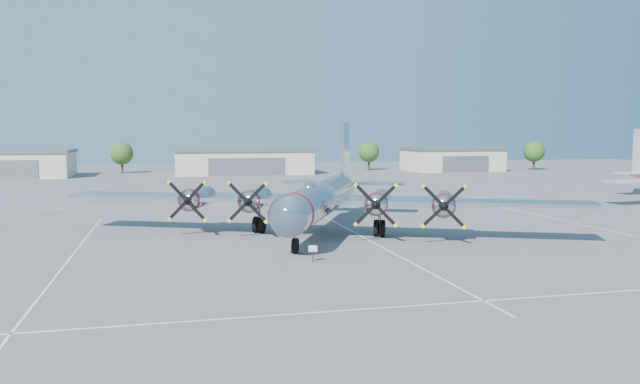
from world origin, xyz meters
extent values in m
plane|color=#535355|center=(0.00, 0.00, 0.00)|extent=(260.00, 260.00, 0.00)
cube|color=silver|center=(-22.00, -5.00, 0.01)|extent=(0.15, 40.00, 0.01)
cube|color=silver|center=(0.00, -5.00, 0.01)|extent=(0.15, 40.00, 0.01)
cube|color=silver|center=(22.00, -5.00, 0.01)|extent=(0.15, 40.00, 0.01)
cube|color=silver|center=(0.00, -22.00, 0.01)|extent=(60.00, 0.15, 0.01)
cube|color=silver|center=(0.00, 25.00, 0.01)|extent=(60.00, 0.15, 0.01)
cube|color=beige|center=(-45.00, 82.00, 2.40)|extent=(22.00, 14.00, 4.80)
cube|color=slate|center=(-45.00, 82.00, 5.10)|extent=(22.60, 14.60, 0.60)
cube|color=slate|center=(-45.00, 74.95, 1.80)|extent=(12.10, 0.20, 3.60)
cube|color=beige|center=(0.00, 82.00, 2.40)|extent=(28.00, 14.00, 4.80)
cube|color=slate|center=(0.00, 82.00, 5.10)|extent=(28.60, 14.60, 0.60)
cube|color=slate|center=(0.00, 74.95, 1.80)|extent=(15.40, 0.20, 3.60)
cube|color=beige|center=(48.00, 82.00, 2.40)|extent=(20.00, 14.00, 4.80)
cube|color=slate|center=(48.00, 82.00, 5.10)|extent=(20.60, 14.60, 0.60)
cube|color=slate|center=(48.00, 74.95, 1.80)|extent=(11.00, 0.20, 3.60)
cylinder|color=#382619|center=(-25.00, 90.00, 1.40)|extent=(0.50, 0.50, 2.80)
sphere|color=#264814|center=(-25.00, 90.00, 4.24)|extent=(4.80, 4.80, 4.80)
cylinder|color=#382619|center=(30.00, 88.00, 1.40)|extent=(0.50, 0.50, 2.80)
sphere|color=#264814|center=(30.00, 88.00, 4.24)|extent=(4.80, 4.80, 4.80)
cylinder|color=#382619|center=(68.00, 80.00, 1.40)|extent=(0.50, 0.50, 2.80)
sphere|color=#264814|center=(68.00, 80.00, 4.24)|extent=(4.80, 4.80, 4.80)
cylinder|color=black|center=(-6.22, -10.54, 0.42)|extent=(0.06, 0.06, 0.84)
cube|color=white|center=(-6.22, -10.54, 0.89)|extent=(0.57, 0.16, 0.42)
camera|label=1|loc=(-15.37, -50.04, 8.44)|focal=35.00mm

